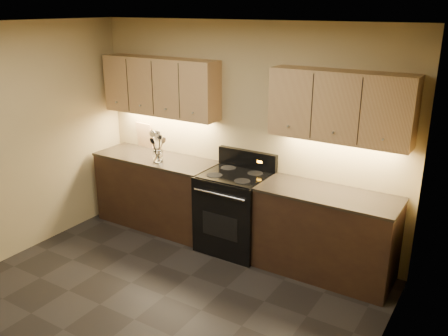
{
  "coord_description": "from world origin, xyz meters",
  "views": [
    {
      "loc": [
        2.65,
        -2.68,
        2.75
      ],
      "look_at": [
        0.07,
        1.45,
        1.07
      ],
      "focal_mm": 38.0,
      "sensor_mm": 36.0,
      "label": 1
    }
  ],
  "objects": [
    {
      "name": "counter_left",
      "position": [
        -1.1,
        1.7,
        0.47
      ],
      "size": [
        1.62,
        0.62,
        0.93
      ],
      "color": "black",
      "rests_on": "ground"
    },
    {
      "name": "wall_right",
      "position": [
        2.0,
        0.0,
        1.3
      ],
      "size": [
        0.04,
        4.0,
        2.6
      ],
      "primitive_type": "cube",
      "color": "tan",
      "rests_on": "ground"
    },
    {
      "name": "counter_right",
      "position": [
        1.18,
        1.7,
        0.47
      ],
      "size": [
        1.46,
        0.62,
        0.93
      ],
      "color": "black",
      "rests_on": "ground"
    },
    {
      "name": "wall_back",
      "position": [
        0.0,
        2.0,
        1.3
      ],
      "size": [
        4.0,
        0.04,
        2.6
      ],
      "primitive_type": "cube",
      "color": "tan",
      "rests_on": "ground"
    },
    {
      "name": "wooden_spoon",
      "position": [
        -0.99,
        1.56,
        1.11
      ],
      "size": [
        0.19,
        0.11,
        0.32
      ],
      "primitive_type": null,
      "rotation": [
        0.0,
        0.43,
        0.3
      ],
      "color": "tan",
      "rests_on": "utensil_crock"
    },
    {
      "name": "black_turner",
      "position": [
        -0.94,
        1.55,
        1.11
      ],
      "size": [
        0.12,
        0.19,
        0.34
      ],
      "primitive_type": null,
      "rotation": [
        -0.28,
        0.03,
        0.31
      ],
      "color": "black",
      "rests_on": "utensil_crock"
    },
    {
      "name": "steel_spatula",
      "position": [
        -0.93,
        1.58,
        1.14
      ],
      "size": [
        0.18,
        0.14,
        0.4
      ],
      "primitive_type": null,
      "rotation": [
        0.16,
        -0.21,
        -0.16
      ],
      "color": "silver",
      "rests_on": "utensil_crock"
    },
    {
      "name": "steel_skimmer",
      "position": [
        -0.93,
        1.55,
        1.13
      ],
      "size": [
        0.2,
        0.13,
        0.38
      ],
      "primitive_type": null,
      "rotation": [
        -0.11,
        -0.31,
        0.04
      ],
      "color": "silver",
      "rests_on": "utensil_crock"
    },
    {
      "name": "upper_cab_right",
      "position": [
        1.18,
        1.85,
        1.8
      ],
      "size": [
        1.44,
        0.3,
        0.7
      ],
      "primitive_type": "cube",
      "color": "tan",
      "rests_on": "wall_back"
    },
    {
      "name": "upper_cab_left",
      "position": [
        -1.1,
        1.85,
        1.8
      ],
      "size": [
        1.6,
        0.3,
        0.7
      ],
      "primitive_type": "cube",
      "color": "tan",
      "rests_on": "wall_back"
    },
    {
      "name": "ceiling",
      "position": [
        0.0,
        0.0,
        2.6
      ],
      "size": [
        4.0,
        4.0,
        0.0
      ],
      "primitive_type": "plane",
      "rotation": [
        3.14,
        0.0,
        0.0
      ],
      "color": "silver",
      "rests_on": "wall_back"
    },
    {
      "name": "stove",
      "position": [
        0.08,
        1.68,
        0.48
      ],
      "size": [
        0.76,
        0.68,
        1.14
      ],
      "color": "black",
      "rests_on": "ground"
    },
    {
      "name": "cutting_board",
      "position": [
        -1.52,
        1.97,
        1.1
      ],
      "size": [
        0.27,
        0.07,
        0.34
      ],
      "primitive_type": "cube",
      "rotation": [
        0.11,
        0.0,
        -0.08
      ],
      "color": "tan",
      "rests_on": "counter_left"
    },
    {
      "name": "utensil_crock",
      "position": [
        -0.96,
        1.57,
        1.0
      ],
      "size": [
        0.13,
        0.13,
        0.15
      ],
      "color": "white",
      "rests_on": "counter_left"
    },
    {
      "name": "outlet_plate",
      "position": [
        -1.3,
        1.99,
        1.12
      ],
      "size": [
        0.08,
        0.01,
        0.12
      ],
      "primitive_type": "cube",
      "color": "#B2B5BA",
      "rests_on": "wall_back"
    },
    {
      "name": "black_spoon",
      "position": [
        -0.96,
        1.59,
        1.1
      ],
      "size": [
        0.08,
        0.16,
        0.31
      ],
      "primitive_type": null,
      "rotation": [
        0.32,
        -0.09,
        0.08
      ],
      "color": "black",
      "rests_on": "utensil_crock"
    },
    {
      "name": "floor",
      "position": [
        0.0,
        0.0,
        0.0
      ],
      "size": [
        4.0,
        4.0,
        0.0
      ],
      "primitive_type": "plane",
      "color": "black",
      "rests_on": "ground"
    }
  ]
}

